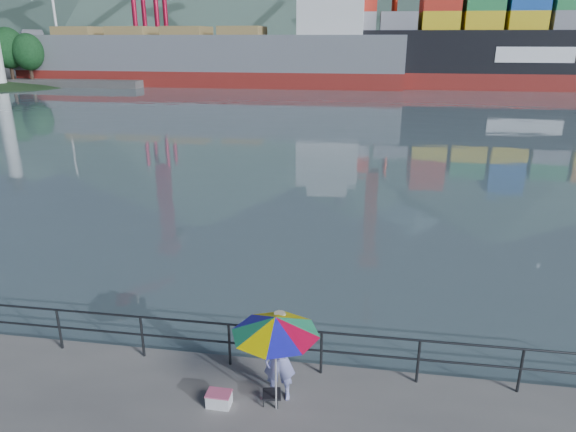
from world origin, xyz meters
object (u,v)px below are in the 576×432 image
Objects in this scene: bulk_carrier at (221,56)px; container_ship at (539,44)px; cooler_bag at (219,400)px; fisherman at (280,359)px; beach_umbrella at (275,325)px.

container_ship reaches higher than bulk_carrier.
cooler_bag is 0.01× the size of container_ship.
bulk_carrier is at bearing 106.59° from cooler_bag.
fisherman is at bearing 22.52° from cooler_bag.
bulk_carrier reaches higher than cooler_bag.
fisherman is at bearing -108.87° from container_ship.
fisherman is 0.86× the size of beach_umbrella.
bulk_carrier reaches higher than fisherman.
container_ship reaches higher than cooler_bag.
container_ship reaches higher than fisherman.
cooler_bag is at bearing -161.10° from fisherman.
cooler_bag is (-1.13, -0.45, -0.74)m from fisherman.
fisherman is at bearing -73.36° from bulk_carrier.
fisherman is 1.43m from cooler_bag.
container_ship is (45.20, 2.10, 1.80)m from bulk_carrier.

